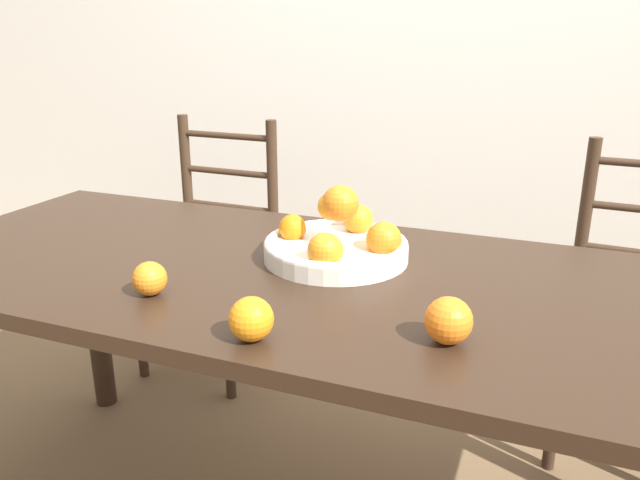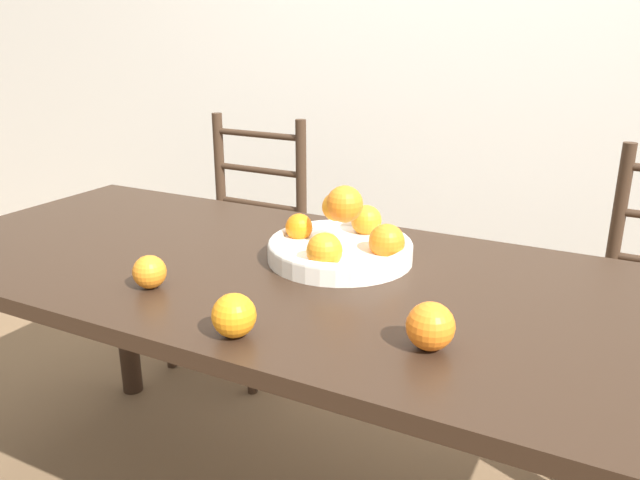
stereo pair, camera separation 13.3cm
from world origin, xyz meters
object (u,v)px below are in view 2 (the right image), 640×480
(fruit_bowl, at_px, (342,243))
(chair_left, at_px, (241,248))
(orange_loose_2, at_px, (150,272))
(orange_loose_0, at_px, (430,326))
(orange_loose_1, at_px, (234,315))

(fruit_bowl, relative_size, chair_left, 0.36)
(orange_loose_2, bearing_deg, fruit_bowl, 49.46)
(orange_loose_0, relative_size, orange_loose_2, 1.18)
(orange_loose_2, relative_size, chair_left, 0.07)
(fruit_bowl, relative_size, orange_loose_1, 4.27)
(chair_left, bearing_deg, orange_loose_1, -54.22)
(orange_loose_1, xyz_separation_m, orange_loose_2, (-0.28, 0.10, -0.00))
(orange_loose_0, distance_m, orange_loose_2, 0.59)
(fruit_bowl, distance_m, orange_loose_2, 0.43)
(orange_loose_0, xyz_separation_m, orange_loose_2, (-0.59, -0.02, -0.01))
(orange_loose_0, bearing_deg, orange_loose_2, -178.40)
(orange_loose_0, height_order, orange_loose_2, orange_loose_0)
(orange_loose_1, distance_m, orange_loose_2, 0.29)
(fruit_bowl, distance_m, chair_left, 1.02)
(orange_loose_0, relative_size, orange_loose_1, 1.05)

